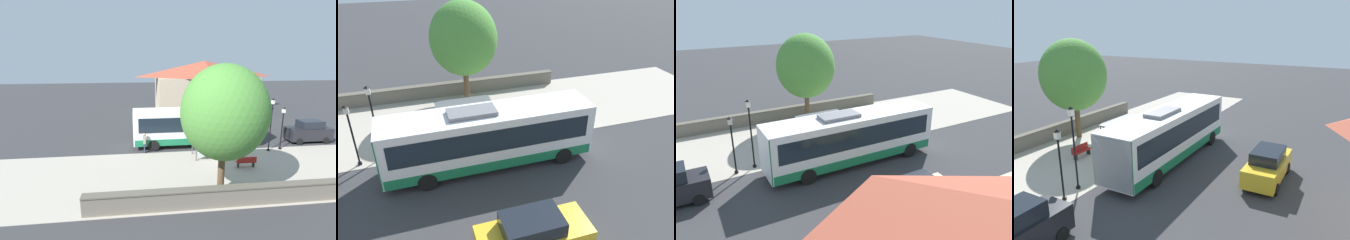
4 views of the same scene
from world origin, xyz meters
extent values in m
plane|color=#353538|center=(0.00, 0.00, 0.00)|extent=(120.00, 120.00, 0.00)
cube|color=#ADA393|center=(-4.50, 0.00, 0.01)|extent=(9.00, 44.00, 0.02)
cube|color=#6B6356|center=(-8.55, 0.00, 0.52)|extent=(0.50, 20.00, 1.05)
cube|color=#5B5449|center=(-8.55, 0.00, 1.09)|extent=(0.60, 20.00, 0.08)
cube|color=white|center=(1.69, 1.57, 1.91)|extent=(2.51, 11.58, 2.93)
cube|color=black|center=(1.69, 1.57, 2.30)|extent=(2.55, 10.66, 1.29)
cube|color=#197247|center=(1.69, 1.57, 0.74)|extent=(2.55, 11.35, 0.59)
cube|color=#197247|center=(1.69, -4.19, 1.91)|extent=(2.55, 0.06, 2.81)
cube|color=black|center=(1.69, 7.32, 3.09)|extent=(1.88, 0.08, 0.41)
cube|color=slate|center=(1.69, 0.70, 3.49)|extent=(1.26, 2.55, 0.22)
cylinder|color=black|center=(0.51, 5.62, 0.50)|extent=(0.30, 1.00, 1.00)
cylinder|color=black|center=(2.86, 5.62, 0.50)|extent=(0.30, 1.00, 1.00)
cylinder|color=black|center=(0.51, -2.02, 0.50)|extent=(0.30, 1.00, 1.00)
cylinder|color=black|center=(2.86, -2.02, 0.50)|extent=(0.30, 1.00, 1.00)
cylinder|color=#515459|center=(-0.65, -0.72, 1.21)|extent=(0.08, 0.08, 2.42)
cylinder|color=#515459|center=(-0.65, 2.44, 1.21)|extent=(0.08, 0.08, 2.42)
cylinder|color=#515459|center=(-2.16, -0.72, 1.21)|extent=(0.08, 0.08, 2.42)
cylinder|color=#515459|center=(-2.16, 2.44, 1.21)|extent=(0.08, 0.08, 2.42)
cube|color=#515459|center=(-1.40, 0.86, 2.46)|extent=(1.80, 3.47, 0.08)
cube|color=silver|center=(-2.14, 0.86, 1.33)|extent=(0.03, 2.85, 1.93)
cylinder|color=#2D3347|center=(0.03, 6.43, 0.42)|extent=(0.12, 0.12, 0.85)
cylinder|color=#2D3347|center=(0.19, 6.43, 0.42)|extent=(0.12, 0.12, 0.85)
cube|color=gray|center=(0.11, 6.43, 1.19)|extent=(0.34, 0.22, 0.69)
sphere|color=tan|center=(0.11, 6.43, 1.65)|extent=(0.23, 0.23, 0.23)
cube|color=maroon|center=(-3.80, -0.94, 0.45)|extent=(0.40, 1.48, 0.06)
cube|color=maroon|center=(-3.97, -0.94, 0.68)|extent=(0.04, 1.48, 0.40)
cube|color=black|center=(-3.80, -1.53, 0.23)|extent=(0.32, 0.06, 0.45)
cube|color=black|center=(-3.80, -0.34, 0.23)|extent=(0.32, 0.06, 0.45)
cylinder|color=black|center=(-0.73, -4.33, 0.08)|extent=(0.24, 0.24, 0.16)
cylinder|color=black|center=(-0.73, -4.33, 2.09)|extent=(0.10, 0.10, 4.17)
cube|color=silver|center=(-0.73, -4.33, 4.35)|extent=(0.24, 0.24, 0.35)
pyramid|color=black|center=(-0.73, -4.33, 4.59)|extent=(0.28, 0.28, 0.14)
cylinder|color=black|center=(-0.47, -5.55, 0.08)|extent=(0.24, 0.24, 0.16)
cylinder|color=black|center=(-0.47, -5.55, 1.67)|extent=(0.10, 0.10, 3.34)
cube|color=silver|center=(-0.47, -5.55, 3.51)|extent=(0.24, 0.24, 0.35)
pyramid|color=black|center=(-0.47, -5.55, 3.76)|extent=(0.28, 0.28, 0.14)
cylinder|color=brown|center=(-7.15, 2.12, 1.81)|extent=(0.41, 0.41, 3.62)
ellipsoid|color=#4C8C38|center=(-7.15, 2.12, 4.99)|extent=(5.00, 5.00, 5.50)
cylinder|color=black|center=(0.44, -7.98, 0.32)|extent=(0.22, 0.64, 0.64)
cylinder|color=black|center=(2.05, -7.98, 0.32)|extent=(0.22, 0.64, 0.64)
cube|color=gold|center=(8.11, 1.70, 0.78)|extent=(1.81, 4.62, 1.02)
cube|color=black|center=(8.11, 1.58, 1.62)|extent=(1.54, 2.40, 0.64)
cylinder|color=black|center=(7.25, 3.20, 0.32)|extent=(0.22, 0.64, 0.64)
cylinder|color=black|center=(8.96, 3.20, 0.32)|extent=(0.22, 0.64, 0.64)
cylinder|color=black|center=(7.25, 0.20, 0.32)|extent=(0.22, 0.64, 0.64)
cylinder|color=black|center=(8.96, 0.20, 0.32)|extent=(0.22, 0.64, 0.64)
camera|label=1|loc=(-21.07, 7.05, 8.15)|focal=28.00mm
camera|label=2|loc=(16.60, -2.20, 11.34)|focal=35.00mm
camera|label=3|loc=(18.86, -8.29, 10.43)|focal=35.00mm
camera|label=4|loc=(12.02, -15.88, 8.65)|focal=35.00mm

